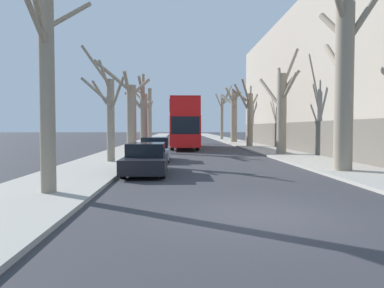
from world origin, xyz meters
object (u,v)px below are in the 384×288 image
Objects in this scene: parked_car_1 at (155,150)px; parked_car_0 at (146,159)px; street_tree_left_2 at (130,112)px; street_tree_left_0 at (46,65)px; street_tree_left_3 at (143,114)px; street_tree_right_4 at (222,115)px; street_tree_right_2 at (249,115)px; double_decker_bus at (184,121)px; street_tree_right_0 at (344,75)px; street_tree_right_3 at (234,114)px; street_tree_left_1 at (109,113)px; street_tree_right_1 at (282,107)px; street_tree_left_4 at (149,114)px.

parked_car_0 is at bearing -90.00° from parked_car_1.
street_tree_left_0 is at bearing -89.57° from street_tree_left_2.
street_tree_right_4 is (10.86, 19.00, 0.59)m from street_tree_left_3.
street_tree_right_2 is (10.88, 6.72, 0.05)m from street_tree_left_2.
street_tree_left_3 is at bearing 131.26° from double_decker_bus.
street_tree_right_0 reaches higher than street_tree_right_3.
parked_car_1 is (0.00, 6.37, 0.03)m from parked_car_0.
street_tree_right_3 reaches higher than street_tree_left_1.
street_tree_left_0 is 1.15× the size of street_tree_left_1.
street_tree_right_3 reaches higher than double_decker_bus.
street_tree_right_1 is 1.16× the size of street_tree_right_2.
street_tree_right_2 is at bearing -17.22° from street_tree_left_3.
street_tree_right_0 is at bearing -89.95° from street_tree_right_2.
street_tree_left_1 is 0.54× the size of double_decker_bus.
street_tree_left_4 is 14.56m from street_tree_right_4.
street_tree_right_4 is 24.85m from double_decker_bus.
street_tree_left_3 is at bearing -119.75° from street_tree_right_4.
street_tree_left_4 reaches higher than parked_car_0.
street_tree_left_2 is 0.97× the size of street_tree_left_3.
street_tree_left_2 is 21.03m from street_tree_right_3.
street_tree_left_0 is 1.03× the size of street_tree_right_3.
street_tree_right_0 is 10.39m from street_tree_right_1.
parked_car_1 is at bearing -73.30° from street_tree_left_2.
street_tree_right_4 reaches higher than street_tree_right_3.
street_tree_left_3 is 0.84× the size of street_tree_right_0.
street_tree_left_0 is 39.09m from street_tree_left_4.
street_tree_right_1 is at bearing 25.05° from parked_car_1.
street_tree_right_2 is at bearing 90.05° from street_tree_right_0.
street_tree_left_1 is 3.58m from parked_car_1.
street_tree_right_0 is (10.83, -4.61, 1.46)m from street_tree_left_1.
double_decker_bus is at bearing -48.74° from street_tree_left_3.
street_tree_left_2 is 10.07m from street_tree_left_3.
parked_car_0 is at bearing -111.65° from street_tree_right_2.
street_tree_left_0 is at bearing -112.12° from street_tree_right_2.
street_tree_left_0 is 0.95× the size of street_tree_right_1.
street_tree_left_1 is 0.87× the size of street_tree_left_2.
street_tree_left_1 reaches higher than parked_car_0.
double_decker_bus is (-6.75, 9.22, -0.83)m from street_tree_right_1.
street_tree_right_0 reaches higher than street_tree_left_4.
street_tree_right_2 is 1.66× the size of parked_car_1.
street_tree_right_2 is at bearing -90.81° from street_tree_right_3.
street_tree_left_0 is 9.90m from street_tree_left_1.
street_tree_right_1 reaches higher than street_tree_left_4.
street_tree_right_3 is (0.16, 11.17, 0.51)m from street_tree_right_2.
street_tree_left_0 is 0.63× the size of double_decker_bus.
street_tree_left_1 is 9.85m from street_tree_left_2.
street_tree_right_0 is at bearing 0.57° from parked_car_0.
street_tree_left_4 is (0.04, 19.40, 0.60)m from street_tree_left_2.
street_tree_right_1 is at bearing -53.81° from double_decker_bus.
street_tree_left_4 is 0.80× the size of street_tree_right_0.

